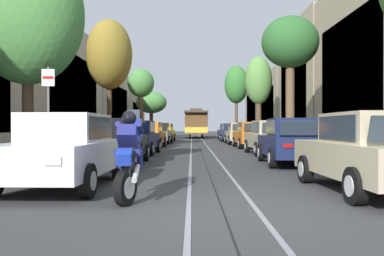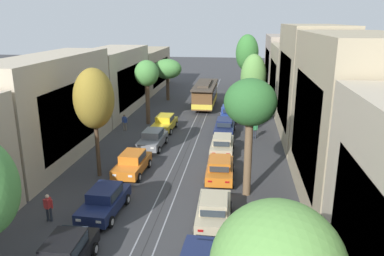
% 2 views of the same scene
% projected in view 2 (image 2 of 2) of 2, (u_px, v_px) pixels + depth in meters
% --- Properties ---
extents(ground_plane, '(160.00, 160.00, 0.00)m').
position_uv_depth(ground_plane, '(188.00, 148.00, 32.92)').
color(ground_plane, '#38383A').
extents(trolley_track_rails, '(1.14, 70.91, 0.01)m').
position_uv_depth(trolley_track_rails, '(194.00, 133.00, 37.00)').
color(trolley_track_rails, gray).
rests_on(trolley_track_rails, ground).
extents(building_facade_left, '(5.93, 62.61, 8.18)m').
position_uv_depth(building_facade_left, '(76.00, 99.00, 35.08)').
color(building_facade_left, '#BCAD93').
rests_on(building_facade_left, ground).
extents(building_facade_right, '(5.90, 62.61, 10.38)m').
position_uv_depth(building_facade_right, '(312.00, 91.00, 34.15)').
color(building_facade_right, '#BCAD93').
rests_on(building_facade_right, ground).
extents(parked_car_black_second_left, '(2.09, 4.40, 1.58)m').
position_uv_depth(parked_car_black_second_left, '(64.00, 256.00, 16.60)').
color(parked_car_black_second_left, black).
rests_on(parked_car_black_second_left, ground).
extents(parked_car_navy_mid_left, '(2.10, 4.41, 1.58)m').
position_uv_depth(parked_car_navy_mid_left, '(105.00, 201.00, 21.59)').
color(parked_car_navy_mid_left, '#19234C').
rests_on(parked_car_navy_mid_left, ground).
extents(parked_car_orange_fourth_left, '(2.09, 4.40, 1.58)m').
position_uv_depth(parked_car_orange_fourth_left, '(132.00, 163.00, 27.23)').
color(parked_car_orange_fourth_left, orange).
rests_on(parked_car_orange_fourth_left, ground).
extents(parked_car_grey_fifth_left, '(2.11, 4.41, 1.58)m').
position_uv_depth(parked_car_grey_fifth_left, '(153.00, 139.00, 32.67)').
color(parked_car_grey_fifth_left, slate).
rests_on(parked_car_grey_fifth_left, ground).
extents(parked_car_yellow_sixth_left, '(2.14, 4.42, 1.58)m').
position_uv_depth(parked_car_yellow_sixth_left, '(165.00, 123.00, 37.72)').
color(parked_car_yellow_sixth_left, gold).
rests_on(parked_car_yellow_sixth_left, ground).
extents(parked_car_beige_mid_right, '(2.08, 4.39, 1.58)m').
position_uv_depth(parked_car_beige_mid_right, '(214.00, 210.00, 20.59)').
color(parked_car_beige_mid_right, '#C1B28E').
rests_on(parked_car_beige_mid_right, ground).
extents(parked_car_orange_fourth_right, '(2.06, 4.39, 1.58)m').
position_uv_depth(parked_car_orange_fourth_right, '(220.00, 169.00, 26.24)').
color(parked_car_orange_fourth_right, orange).
rests_on(parked_car_orange_fourth_right, ground).
extents(parked_car_beige_fifth_right, '(2.01, 4.36, 1.58)m').
position_uv_depth(parked_car_beige_fifth_right, '(222.00, 144.00, 31.26)').
color(parked_car_beige_fifth_right, '#C1B28E').
rests_on(parked_car_beige_fifth_right, ground).
extents(parked_car_navy_sixth_right, '(2.05, 4.38, 1.58)m').
position_uv_depth(parked_car_navy_sixth_right, '(225.00, 126.00, 36.53)').
color(parked_car_navy_sixth_right, '#19234C').
rests_on(parked_car_navy_sixth_right, ground).
extents(parked_car_blue_far_right, '(2.09, 4.40, 1.58)m').
position_uv_depth(parked_car_blue_far_right, '(229.00, 113.00, 41.81)').
color(parked_car_blue_far_right, '#233D93').
rests_on(parked_car_blue_far_right, ground).
extents(street_tree_kerb_left_second, '(2.73, 2.95, 7.75)m').
position_uv_depth(street_tree_kerb_left_second, '(94.00, 99.00, 25.50)').
color(street_tree_kerb_left_second, '#4C3826').
rests_on(street_tree_kerb_left_second, ground).
extents(street_tree_kerb_left_mid, '(2.52, 2.56, 6.79)m').
position_uv_depth(street_tree_kerb_left_mid, '(147.00, 75.00, 38.97)').
color(street_tree_kerb_left_mid, brown).
rests_on(street_tree_kerb_left_mid, ground).
extents(street_tree_kerb_left_fourth, '(3.87, 3.30, 5.65)m').
position_uv_depth(street_tree_kerb_left_fourth, '(167.00, 69.00, 50.98)').
color(street_tree_kerb_left_fourth, '#4C3826').
rests_on(street_tree_kerb_left_fourth, ground).
extents(street_tree_kerb_right_second, '(3.19, 2.77, 7.51)m').
position_uv_depth(street_tree_kerb_right_second, '(250.00, 105.00, 22.52)').
color(street_tree_kerb_right_second, brown).
rests_on(street_tree_kerb_right_second, ground).
extents(street_tree_kerb_right_mid, '(2.44, 2.20, 7.69)m').
position_uv_depth(street_tree_kerb_right_mid, '(253.00, 78.00, 36.05)').
color(street_tree_kerb_right_mid, brown).
rests_on(street_tree_kerb_right_mid, ground).
extents(street_tree_kerb_right_fourth, '(2.95, 2.97, 8.95)m').
position_uv_depth(street_tree_kerb_right_fourth, '(247.00, 53.00, 49.04)').
color(street_tree_kerb_right_fourth, brown).
rests_on(street_tree_kerb_right_fourth, ground).
extents(cable_car_trolley, '(2.63, 9.15, 3.28)m').
position_uv_depth(cable_car_trolley, '(205.00, 95.00, 47.14)').
color(cable_car_trolley, brown).
rests_on(cable_car_trolley, ground).
extents(pedestrian_on_left_pavement, '(0.55, 0.42, 1.65)m').
position_uv_depth(pedestrian_on_left_pavement, '(125.00, 121.00, 37.75)').
color(pedestrian_on_left_pavement, slate).
rests_on(pedestrian_on_left_pavement, ground).
extents(pedestrian_on_right_pavement, '(0.55, 0.41, 1.73)m').
position_uv_depth(pedestrian_on_right_pavement, '(255.00, 129.00, 35.08)').
color(pedestrian_on_right_pavement, '#282D38').
rests_on(pedestrian_on_right_pavement, ground).
extents(pedestrian_crossing_far, '(0.55, 0.38, 1.62)m').
position_uv_depth(pedestrian_crossing_far, '(48.00, 206.00, 20.75)').
color(pedestrian_crossing_far, '#282D38').
rests_on(pedestrian_crossing_far, ground).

